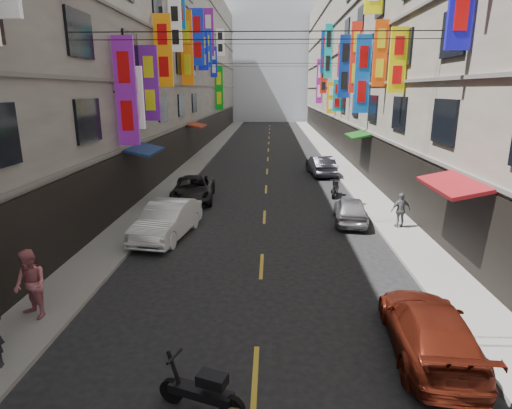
# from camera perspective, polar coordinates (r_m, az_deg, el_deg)

# --- Properties ---
(sidewalk_left) EXTENTS (2.00, 90.00, 0.12)m
(sidewalk_left) POSITION_cam_1_polar(r_m,az_deg,el_deg) (38.90, -7.34, 6.15)
(sidewalk_left) COLOR slate
(sidewalk_left) RESTS_ON ground
(sidewalk_right) EXTENTS (2.00, 90.00, 0.12)m
(sidewalk_right) POSITION_cam_1_polar(r_m,az_deg,el_deg) (38.81, 10.52, 6.00)
(sidewalk_right) COLOR slate
(sidewalk_right) RESTS_ON ground
(building_row_left) EXTENTS (10.14, 90.00, 19.00)m
(building_row_left) POSITION_cam_1_polar(r_m,az_deg,el_deg) (40.03, -16.83, 19.45)
(building_row_left) COLOR gray
(building_row_left) RESTS_ON ground
(building_row_right) EXTENTS (10.14, 90.00, 19.00)m
(building_row_right) POSITION_cam_1_polar(r_m,az_deg,el_deg) (39.84, 20.27, 19.21)
(building_row_right) COLOR gray
(building_row_right) RESTS_ON ground
(haze_block) EXTENTS (18.00, 8.00, 22.00)m
(haze_block) POSITION_cam_1_polar(r_m,az_deg,el_deg) (88.07, 1.95, 18.29)
(haze_block) COLOR silver
(haze_block) RESTS_ON ground
(shop_signage) EXTENTS (14.00, 55.00, 12.02)m
(shop_signage) POSITION_cam_1_polar(r_m,az_deg,el_deg) (31.68, 1.13, 20.72)
(shop_signage) COLOR blue
(shop_signage) RESTS_ON ground
(street_awnings) EXTENTS (13.99, 35.20, 0.41)m
(street_awnings) POSITION_cam_1_polar(r_m,az_deg,el_deg) (22.19, -2.03, 7.31)
(street_awnings) COLOR #134828
(street_awnings) RESTS_ON ground
(overhead_cables) EXTENTS (14.00, 38.04, 1.24)m
(overhead_cables) POSITION_cam_1_polar(r_m,az_deg,el_deg) (26.09, 1.47, 21.24)
(overhead_cables) COLOR black
(overhead_cables) RESTS_ON ground
(lane_markings) EXTENTS (0.12, 80.20, 0.01)m
(lane_markings) POSITION_cam_1_polar(r_m,az_deg,el_deg) (35.44, 1.54, 5.32)
(lane_markings) COLOR gold
(lane_markings) RESTS_ON ground
(scooter_crossing) EXTENTS (1.74, 0.79, 1.14)m
(scooter_crossing) POSITION_cam_1_polar(r_m,az_deg,el_deg) (8.92, -7.18, -23.44)
(scooter_crossing) COLOR black
(scooter_crossing) RESTS_ON ground
(scooter_far_right) EXTENTS (0.73, 1.76, 1.14)m
(scooter_far_right) POSITION_cam_1_polar(r_m,az_deg,el_deg) (25.20, 10.53, 2.09)
(scooter_far_right) COLOR black
(scooter_far_right) RESTS_ON ground
(car_left_mid) EXTENTS (2.27, 4.75, 1.50)m
(car_left_mid) POSITION_cam_1_polar(r_m,az_deg,el_deg) (18.13, -11.78, -2.05)
(car_left_mid) COLOR white
(car_left_mid) RESTS_ON ground
(car_left_far) EXTENTS (2.58, 4.90, 1.32)m
(car_left_far) POSITION_cam_1_polar(r_m,az_deg,el_deg) (23.99, -8.34, 2.05)
(car_left_far) COLOR black
(car_left_far) RESTS_ON ground
(car_right_near) EXTENTS (2.12, 4.46, 1.26)m
(car_right_near) POSITION_cam_1_polar(r_m,az_deg,el_deg) (11.06, 22.09, -15.11)
(car_right_near) COLOR maroon
(car_right_near) RESTS_ON ground
(car_right_mid) EXTENTS (1.83, 3.75, 1.23)m
(car_right_mid) POSITION_cam_1_polar(r_m,az_deg,el_deg) (20.26, 12.49, -0.68)
(car_right_mid) COLOR #AAA9AE
(car_right_mid) RESTS_ON ground
(car_right_far) EXTENTS (1.90, 4.40, 1.41)m
(car_right_far) POSITION_cam_1_polar(r_m,az_deg,el_deg) (31.34, 8.63, 5.17)
(car_right_far) COLOR #27262E
(car_right_far) RESTS_ON ground
(pedestrian_lfar) EXTENTS (1.11, 1.02, 1.89)m
(pedestrian_lfar) POSITION_cam_1_polar(r_m,az_deg,el_deg) (12.79, -27.87, -9.41)
(pedestrian_lfar) COLOR #CB6B77
(pedestrian_lfar) RESTS_ON sidewalk_left
(pedestrian_rfar) EXTENTS (0.99, 0.70, 1.54)m
(pedestrian_rfar) POSITION_cam_1_polar(r_m,az_deg,el_deg) (19.74, 18.75, -0.72)
(pedestrian_rfar) COLOR slate
(pedestrian_rfar) RESTS_ON sidewalk_right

